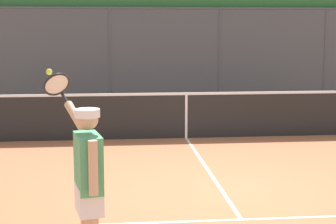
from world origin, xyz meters
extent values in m
plane|color=#A8603D|center=(0.00, 0.00, 0.00)|extent=(60.00, 60.00, 0.00)
cube|color=white|center=(0.00, 1.17, 0.00)|extent=(6.14, 0.05, 0.01)
cube|color=white|center=(0.00, -1.35, 0.00)|extent=(0.05, 5.04, 0.01)
cylinder|color=#474C51|center=(-4.75, -8.44, 1.43)|extent=(0.07, 0.07, 2.86)
cylinder|color=#474C51|center=(-1.58, -8.44, 1.43)|extent=(0.07, 0.07, 2.86)
cylinder|color=#474C51|center=(1.58, -8.44, 1.43)|extent=(0.07, 0.07, 2.86)
cylinder|color=#474C51|center=(0.00, -8.44, 2.82)|extent=(15.82, 0.05, 0.05)
cube|color=#474C51|center=(0.00, -8.44, 1.43)|extent=(15.82, 0.02, 2.86)
cube|color=#2D6B33|center=(0.00, -9.09, 1.80)|extent=(18.82, 0.90, 3.59)
cube|color=#ADADA8|center=(0.00, -8.26, 0.07)|extent=(16.82, 0.18, 0.15)
cube|color=black|center=(0.00, -3.87, 0.46)|extent=(10.01, 0.02, 0.91)
cube|color=white|center=(0.00, -3.87, 0.94)|extent=(10.01, 0.04, 0.05)
cube|color=white|center=(0.00, -3.87, 0.46)|extent=(0.05, 0.04, 0.91)
cylinder|color=tan|center=(1.79, 2.37, 0.46)|extent=(0.13, 0.13, 0.73)
cube|color=white|center=(1.77, 2.49, 0.74)|extent=(0.29, 0.42, 0.26)
cube|color=#4C9E6B|center=(1.77, 2.49, 1.08)|extent=(0.29, 0.48, 0.53)
cylinder|color=tan|center=(1.71, 2.77, 1.11)|extent=(0.08, 0.08, 0.49)
cylinder|color=tan|center=(1.90, 2.09, 1.45)|extent=(0.25, 0.36, 0.28)
sphere|color=tan|center=(1.77, 2.49, 1.49)|extent=(0.20, 0.20, 0.20)
cylinder|color=white|center=(1.77, 2.49, 1.54)|extent=(0.27, 0.27, 0.08)
cube|color=white|center=(1.79, 2.38, 1.51)|extent=(0.20, 0.21, 0.02)
cylinder|color=black|center=(2.01, 1.88, 1.61)|extent=(0.11, 0.16, 0.13)
torus|color=black|center=(2.11, 1.72, 1.73)|extent=(0.35, 0.30, 0.26)
cylinder|color=silver|center=(2.11, 1.72, 1.73)|extent=(0.28, 0.24, 0.21)
sphere|color=#C1D138|center=(2.20, 1.56, 1.85)|extent=(0.07, 0.07, 0.07)
camera|label=1|loc=(1.54, 7.51, 2.32)|focal=59.53mm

